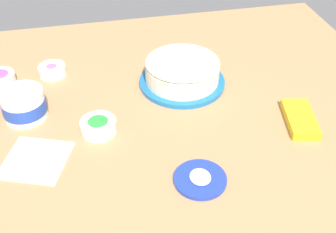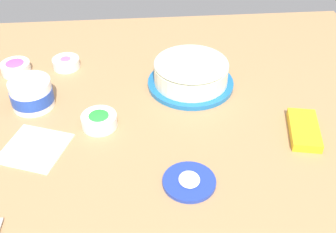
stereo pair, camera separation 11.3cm
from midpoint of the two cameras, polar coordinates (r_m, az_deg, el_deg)
The scene contains 9 objects.
ground_plane at distance 1.07m, azimuth 1.05°, elevation -5.14°, with size 1.54×1.54×0.00m, color tan.
frosted_cake at distance 1.29m, azimuth 5.58°, elevation 5.66°, with size 0.26×0.26×0.09m.
frosting_tub at distance 1.24m, azimuth -15.23°, elevation 2.88°, with size 0.12×0.12×0.08m.
frosting_tub_lid at distance 1.01m, azimuth 6.09°, elevation -8.72°, with size 0.12×0.12×0.02m.
sprinkle_bowl_pink at distance 1.41m, azimuth -11.16°, elevation 6.96°, with size 0.09×0.09×0.03m.
sprinkle_bowl_rainbow at distance 1.42m, azimuth -17.46°, elevation 6.21°, with size 0.09×0.09×0.04m.
sprinkle_bowl_green at distance 1.15m, azimuth -6.37°, elevation -0.57°, with size 0.10×0.10×0.04m.
candy_box_lower at distance 1.20m, azimuth 20.23°, elevation -1.77°, with size 0.15×0.07×0.02m, color yellow.
paper_napkin at distance 1.12m, azimuth -14.58°, elevation -4.14°, with size 0.15×0.15×0.01m, color white.
Camera 2 is at (0.78, -0.03, 0.74)m, focal length 45.91 mm.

